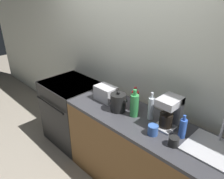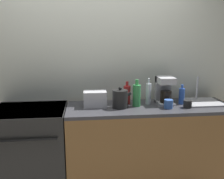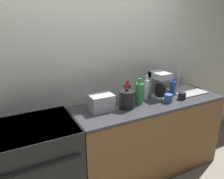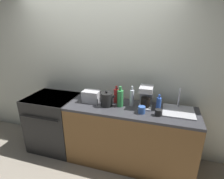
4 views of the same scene
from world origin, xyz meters
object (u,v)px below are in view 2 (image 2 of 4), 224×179
stove (32,149)px  bottle_red (127,94)px  bottle_blue (182,96)px  bottle_clear (148,93)px  cup_blue (168,104)px  kettle (120,99)px  cup_black (188,104)px  toaster (95,99)px  coffee_maker (165,89)px  bottle_green (137,95)px

stove → bottle_red: size_ratio=3.64×
bottle_blue → bottle_clear: size_ratio=0.77×
bottle_red → cup_blue: bearing=-29.8°
kettle → cup_black: bearing=-6.4°
kettle → cup_blue: kettle is taller
toaster → bottle_clear: bearing=4.5°
bottle_red → bottle_blue: 0.62m
coffee_maker → cup_black: coffee_maker is taller
toaster → cup_blue: bearing=-10.8°
bottle_clear → cup_blue: bottle_clear is taller
bottle_green → bottle_blue: 0.53m
bottle_blue → bottle_green: bearing=-176.6°
toaster → stove: bearing=-178.8°
bottle_clear → bottle_red: bearing=170.8°
bottle_blue → cup_black: bearing=-86.5°
bottle_clear → cup_black: bearing=-27.1°
bottle_clear → cup_blue: bearing=-48.9°
toaster → bottle_green: (0.45, -0.03, 0.04)m
kettle → cup_black: size_ratio=2.60×
toaster → cup_black: bearing=-8.5°
toaster → bottle_green: bearing=-3.5°
bottle_clear → cup_black: size_ratio=3.30×
kettle → bottle_red: bearing=57.1°
bottle_red → stove: bearing=-174.6°
stove → bottle_red: bottle_red is taller
bottle_blue → cup_black: bottle_blue is taller
toaster → coffee_maker: coffee_maker is taller
kettle → toaster: kettle is taller
bottle_green → bottle_clear: 0.17m
toaster → bottle_blue: (0.98, 0.00, 0.01)m
bottle_clear → cup_blue: (0.17, -0.20, -0.08)m
kettle → bottle_red: 0.18m
coffee_maker → cup_blue: 0.25m
kettle → cup_blue: bearing=-8.9°
bottle_clear → cup_blue: 0.27m
cup_black → bottle_red: bearing=159.3°
cup_blue → kettle: bearing=171.1°
coffee_maker → bottle_red: coffee_maker is taller
stove → coffee_maker: bearing=3.3°
bottle_red → cup_black: 0.67m
bottle_red → bottle_clear: bottle_clear is taller
kettle → bottle_red: bottle_red is taller
kettle → bottle_clear: (0.34, 0.12, 0.02)m
bottle_red → bottle_green: bearing=-52.8°
coffee_maker → bottle_clear: bearing=-173.2°
bottle_clear → cup_black: (0.38, -0.20, -0.08)m
bottle_green → coffee_maker: bearing=15.9°
kettle → bottle_clear: bearing=18.9°
bottle_green → bottle_clear: bearing=26.4°
kettle → toaster: (-0.27, 0.07, -0.01)m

